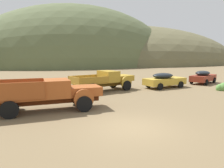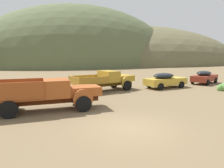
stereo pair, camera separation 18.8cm
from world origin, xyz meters
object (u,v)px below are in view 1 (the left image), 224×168
at_px(truck_oxide_orange, 54,94).
at_px(truck_mustard, 108,80).
at_px(car_rust_red, 204,77).
at_px(car_faded_yellow, 166,80).

height_order(truck_oxide_orange, truck_mustard, truck_oxide_orange).
bearing_deg(truck_oxide_orange, car_rust_red, 20.00).
height_order(truck_mustard, car_faded_yellow, truck_mustard).
distance_m(truck_oxide_orange, car_rust_red, 19.31).
distance_m(car_faded_yellow, car_rust_red, 6.46).
xyz_separation_m(car_faded_yellow, car_rust_red, (6.46, -0.17, -0.00)).
bearing_deg(truck_oxide_orange, truck_mustard, 46.58).
relative_size(truck_oxide_orange, car_faded_yellow, 1.38).
relative_size(truck_oxide_orange, car_rust_red, 1.39).
height_order(truck_mustard, car_rust_red, truck_mustard).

